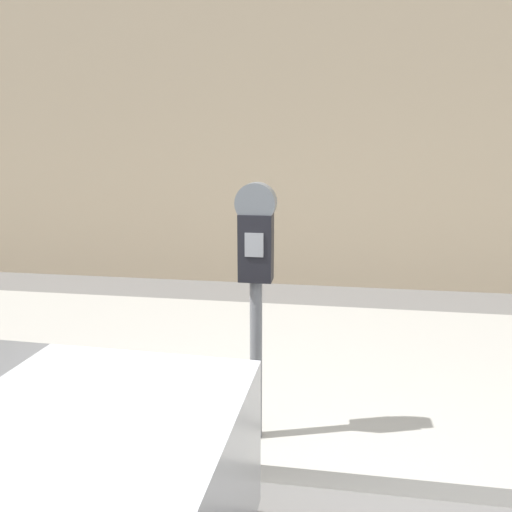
{
  "coord_description": "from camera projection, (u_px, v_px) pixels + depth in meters",
  "views": [
    {
      "loc": [
        0.47,
        -1.58,
        1.82
      ],
      "look_at": [
        0.06,
        1.07,
        1.22
      ],
      "focal_mm": 35.0,
      "sensor_mm": 36.0,
      "label": 1
    }
  ],
  "objects": [
    {
      "name": "building_facade",
      "position": [
        300.0,
        25.0,
        6.02
      ],
      "size": [
        24.0,
        0.3,
        6.45
      ],
      "color": "tan",
      "rests_on": "ground_plane"
    },
    {
      "name": "sidewalk",
      "position": [
        270.0,
        363.0,
        4.1
      ],
      "size": [
        24.0,
        2.8,
        0.11
      ],
      "color": "#ADAAA3",
      "rests_on": "ground_plane"
    },
    {
      "name": "parking_meter",
      "position": [
        256.0,
        268.0,
        2.76
      ],
      "size": [
        0.22,
        0.13,
        1.51
      ],
      "color": "slate",
      "rests_on": "sidewalk"
    }
  ]
}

